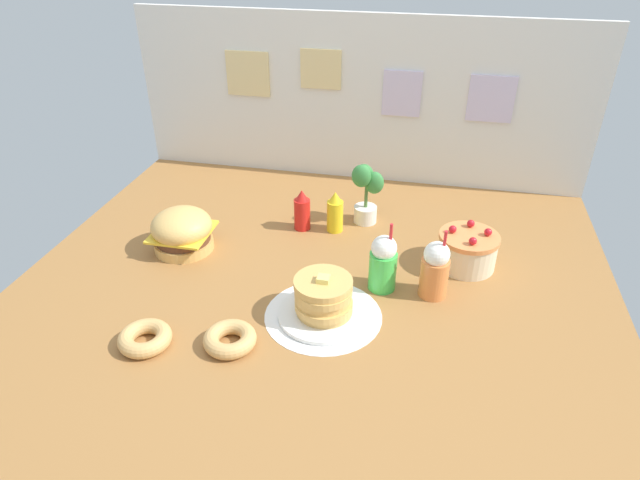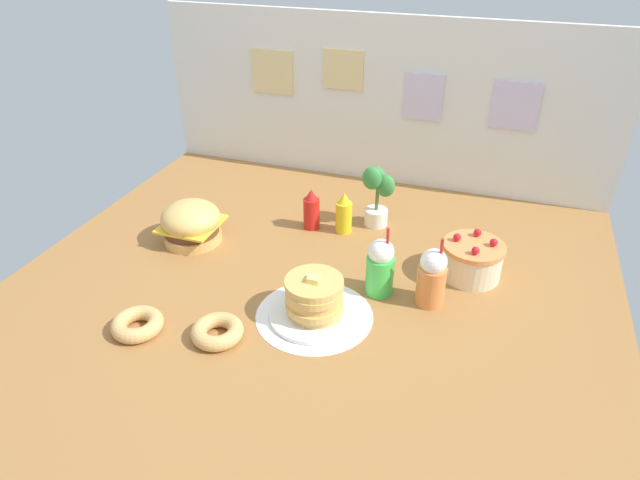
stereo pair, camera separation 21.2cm
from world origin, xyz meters
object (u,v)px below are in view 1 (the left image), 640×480
pancake_stack (323,300)px  cream_soda_cup (383,263)px  donut_chocolate (230,339)px  potted_plant (366,191)px  burger (182,231)px  ketchup_bottle (302,211)px  mustard_bottle (334,213)px  layer_cake (467,250)px  orange_float_cup (435,270)px  donut_pink_glaze (145,338)px

pancake_stack → cream_soda_cup: cream_soda_cup is taller
donut_chocolate → potted_plant: 0.99m
burger → ketchup_bottle: size_ratio=1.33×
burger → mustard_bottle: bearing=25.9°
layer_cake → donut_chocolate: 1.01m
donut_chocolate → mustard_bottle: bearing=76.9°
cream_soda_cup → layer_cake: bearing=35.2°
ketchup_bottle → orange_float_cup: bearing=-32.3°
orange_float_cup → donut_chocolate: (-0.65, -0.43, -0.08)m
potted_plant → burger: bearing=-151.0°
layer_cake → donut_pink_glaze: size_ratio=1.34×
mustard_bottle → burger: bearing=-154.1°
layer_cake → potted_plant: (-0.45, 0.28, 0.08)m
burger → ketchup_bottle: bearing=31.4°
orange_float_cup → donut_pink_glaze: bearing=-152.2°
donut_pink_glaze → donut_chocolate: same height
donut_pink_glaze → donut_chocolate: (0.28, 0.06, 0.00)m
mustard_bottle → cream_soda_cup: 0.47m
orange_float_cup → potted_plant: size_ratio=0.98×
mustard_bottle → orange_float_cup: size_ratio=0.67×
cream_soda_cup → orange_float_cup: size_ratio=1.00×
layer_cake → mustard_bottle: bearing=163.9°
ketchup_bottle → cream_soda_cup: 0.55m
cream_soda_cup → orange_float_cup: same height
donut_pink_glaze → pancake_stack: bearing=26.4°
layer_cake → donut_chocolate: bearing=-139.6°
ketchup_bottle → donut_pink_glaze: (-0.33, -0.86, -0.06)m
pancake_stack → orange_float_cup: size_ratio=1.13×
burger → potted_plant: bearing=29.0°
layer_cake → donut_pink_glaze: (-1.05, -0.71, -0.05)m
pancake_stack → donut_chocolate: (-0.27, -0.22, -0.04)m
burger → donut_chocolate: (0.40, -0.53, -0.06)m
pancake_stack → potted_plant: potted_plant is taller
pancake_stack → donut_pink_glaze: pancake_stack is taller
layer_cake → donut_pink_glaze: layer_cake is taller
burger → pancake_stack: 0.75m
ketchup_bottle → mustard_bottle: same height
layer_cake → potted_plant: potted_plant is taller
ketchup_bottle → potted_plant: 0.30m
cream_soda_cup → orange_float_cup: bearing=-0.8°
layer_cake → ketchup_bottle: bearing=168.0°
pancake_stack → cream_soda_cup: 0.29m
burger → ketchup_bottle: 0.53m
pancake_stack → layer_cake: 0.66m
layer_cake → cream_soda_cup: bearing=-144.8°
ketchup_bottle → potted_plant: size_ratio=0.66×
pancake_stack → ketchup_bottle: (-0.22, 0.59, 0.02)m
donut_pink_glaze → potted_plant: size_ratio=0.61×
mustard_bottle → cream_soda_cup: (0.26, -0.39, 0.02)m
mustard_bottle → donut_pink_glaze: 1.00m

